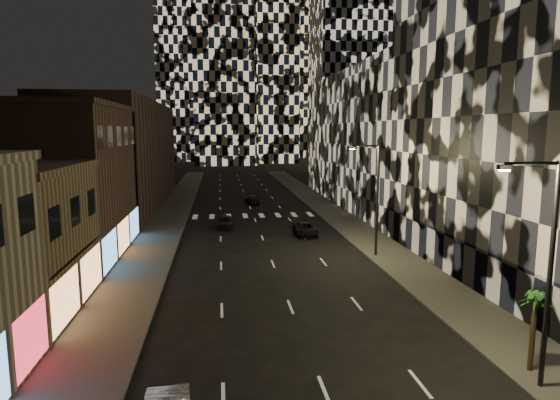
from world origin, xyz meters
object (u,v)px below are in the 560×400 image
object	(u,v)px
streetlight_far	(375,192)
palm_tree	(535,306)
streetlight_near	(545,260)
car_dark_rightlane	(305,229)
car_dark_oncoming	(252,199)
car_dark_midlane	(225,222)

from	to	relation	value
streetlight_far	palm_tree	world-z (taller)	streetlight_far
streetlight_near	car_dark_rightlane	distance (m)	29.24
palm_tree	streetlight_far	bearing A→B (deg)	91.97
streetlight_near	car_dark_rightlane	world-z (taller)	streetlight_near
streetlight_far	car_dark_oncoming	bearing A→B (deg)	104.97
streetlight_near	car_dark_rightlane	size ratio (longest dim) A/B	2.09
streetlight_far	car_dark_oncoming	distance (m)	30.78
car_dark_oncoming	car_dark_rightlane	distance (m)	21.16
car_dark_oncoming	car_dark_rightlane	world-z (taller)	car_dark_oncoming
car_dark_oncoming	streetlight_far	bearing A→B (deg)	97.66
car_dark_oncoming	car_dark_midlane	bearing A→B (deg)	68.76
car_dark_rightlane	car_dark_midlane	bearing A→B (deg)	148.28
car_dark_midlane	car_dark_oncoming	xyz separation A→B (m)	(4.00, 16.12, -0.05)
streetlight_far	car_dark_rightlane	size ratio (longest dim) A/B	2.09
streetlight_near	palm_tree	xyz separation A→B (m)	(0.65, 1.21, -2.34)
car_dark_oncoming	car_dark_rightlane	xyz separation A→B (m)	(3.80, -20.82, -0.00)
car_dark_oncoming	palm_tree	distance (m)	48.98
streetlight_far	car_dark_oncoming	world-z (taller)	streetlight_far
streetlight_near	streetlight_far	size ratio (longest dim) A/B	1.00
streetlight_far	car_dark_midlane	world-z (taller)	streetlight_far
streetlight_near	streetlight_far	distance (m)	20.00
streetlight_far	car_dark_midlane	distance (m)	18.40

